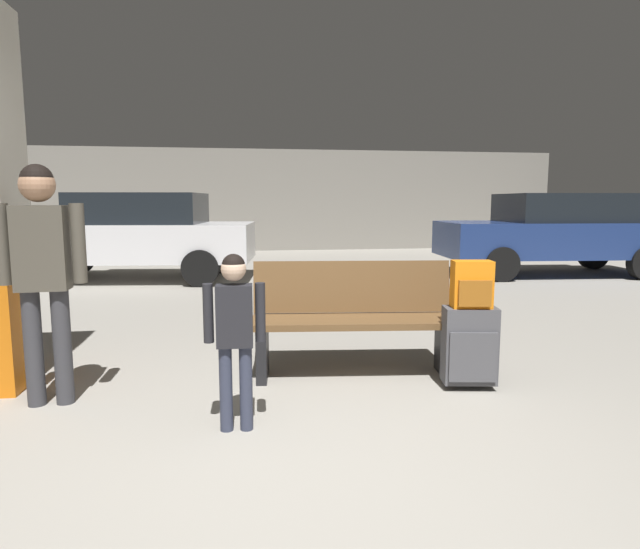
% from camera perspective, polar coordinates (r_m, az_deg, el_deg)
% --- Properties ---
extents(ground_plane, '(18.00, 18.00, 0.10)m').
position_cam_1_polar(ground_plane, '(6.64, -6.02, -4.69)').
color(ground_plane, gray).
extents(garage_back_wall, '(18.00, 0.12, 2.80)m').
position_cam_1_polar(garage_back_wall, '(15.35, -7.81, 7.70)').
color(garage_back_wall, gray).
rests_on(garage_back_wall, ground_plane).
extents(bench, '(1.65, 0.70, 0.89)m').
position_cam_1_polar(bench, '(4.32, 3.58, -4.69)').
color(bench, brown).
rests_on(bench, ground_plane).
extents(suitcase, '(0.41, 0.28, 0.60)m').
position_cam_1_polar(suitcase, '(4.15, 15.39, -7.20)').
color(suitcase, '#4C4C51').
rests_on(suitcase, ground_plane).
extents(backpack_bright, '(0.30, 0.23, 0.34)m').
position_cam_1_polar(backpack_bright, '(4.06, 15.61, -1.05)').
color(backpack_bright, orange).
rests_on(backpack_bright, suitcase).
extents(child, '(0.36, 0.22, 1.06)m').
position_cam_1_polar(child, '(3.25, -8.94, -5.05)').
color(child, '#33384C').
rests_on(child, ground_plane).
extents(adult, '(0.55, 0.22, 1.60)m').
position_cam_1_polar(adult, '(4.01, -27.08, 1.45)').
color(adult, '#38383D').
rests_on(adult, ground_plane).
extents(parked_car_side, '(4.22, 2.05, 1.51)m').
position_cam_1_polar(parked_car_side, '(11.09, 23.35, 4.13)').
color(parked_car_side, navy).
rests_on(parked_car_side, ground_plane).
extents(parked_car_far, '(4.27, 2.18, 1.51)m').
position_cam_1_polar(parked_car_far, '(10.02, -18.78, 4.04)').
color(parked_car_far, silver).
rests_on(parked_car_far, ground_plane).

